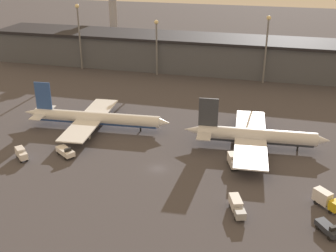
{
  "coord_description": "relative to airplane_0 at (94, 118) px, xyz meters",
  "views": [
    {
      "loc": [
        25.74,
        -89.64,
        53.13
      ],
      "look_at": [
        -0.85,
        13.5,
        6.0
      ],
      "focal_mm": 45.0,
      "sensor_mm": 36.0,
      "label": 1
    }
  ],
  "objects": [
    {
      "name": "lamp_post_0",
      "position": [
        -31.87,
        59.07,
        14.53
      ],
      "size": [
        1.8,
        1.8,
        28.39
      ],
      "color": "slate",
      "rests_on": "ground"
    },
    {
      "name": "lamp_post_2",
      "position": [
        47.99,
        59.07,
        13.67
      ],
      "size": [
        1.8,
        1.8,
        26.81
      ],
      "color": "slate",
      "rests_on": "ground"
    },
    {
      "name": "service_vehicle_3",
      "position": [
        65.36,
        -26.7,
        -1.25
      ],
      "size": [
        5.93,
        6.05,
        3.59
      ],
      "rotation": [
        0.0,
        0.0,
        -0.81
      ],
      "color": "gold",
      "rests_on": "ground"
    },
    {
      "name": "service_vehicle_2",
      "position": [
        -0.1,
        -19.26,
        -1.86
      ],
      "size": [
        6.62,
        5.68,
        2.88
      ],
      "rotation": [
        0.0,
        0.0,
        -0.61
      ],
      "color": "white",
      "rests_on": "ground"
    },
    {
      "name": "service_vehicle_5",
      "position": [
        -10.62,
        -23.65,
        -1.55
      ],
      "size": [
        5.12,
        4.88,
        2.99
      ],
      "rotation": [
        0.0,
        0.0,
        -0.73
      ],
      "color": "white",
      "rests_on": "ground"
    },
    {
      "name": "airplane_0",
      "position": [
        0.0,
        0.0,
        0.0
      ],
      "size": [
        46.8,
        34.23,
        13.81
      ],
      "rotation": [
        0.0,
        0.0,
        0.07
      ],
      "color": "white",
      "rests_on": "ground"
    },
    {
      "name": "terminal_building",
      "position": [
        25.74,
        71.16,
        4.2
      ],
      "size": [
        202.27,
        22.7,
        14.74
      ],
      "color": "#4C515B",
      "rests_on": "ground"
    },
    {
      "name": "lamp_post_1",
      "position": [
        3.12,
        59.07,
        11.7
      ],
      "size": [
        1.8,
        1.8,
        23.24
      ],
      "color": "slate",
      "rests_on": "ground"
    },
    {
      "name": "service_vehicle_0",
      "position": [
        44.02,
        -13.74,
        -1.43
      ],
      "size": [
        3.86,
        5.77,
        3.24
      ],
      "rotation": [
        0.0,
        0.0,
        -1.22
      ],
      "color": "white",
      "rests_on": "ground"
    },
    {
      "name": "airplane_1",
      "position": [
        48.38,
        -1.3,
        0.24
      ],
      "size": [
        40.15,
        38.37,
        13.7
      ],
      "rotation": [
        0.0,
        0.0,
        0.07
      ],
      "color": "silver",
      "rests_on": "ground"
    },
    {
      "name": "service_vehicle_4",
      "position": [
        65.15,
        -36.21,
        -1.96
      ],
      "size": [
        5.01,
        5.86,
        2.69
      ],
      "rotation": [
        0.0,
        0.0,
        -0.97
      ],
      "color": "#282D38",
      "rests_on": "ground"
    },
    {
      "name": "service_vehicle_1",
      "position": [
        46.99,
        -33.47,
        -1.57
      ],
      "size": [
        4.48,
        7.58,
        2.89
      ],
      "rotation": [
        0.0,
        0.0,
        -1.22
      ],
      "color": "#9EA3A8",
      "rests_on": "ground"
    },
    {
      "name": "ground",
      "position": [
        25.74,
        -19.68,
        -3.22
      ],
      "size": [
        600.0,
        600.0,
        0.0
      ],
      "primitive_type": "plane",
      "color": "#423F44"
    }
  ]
}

